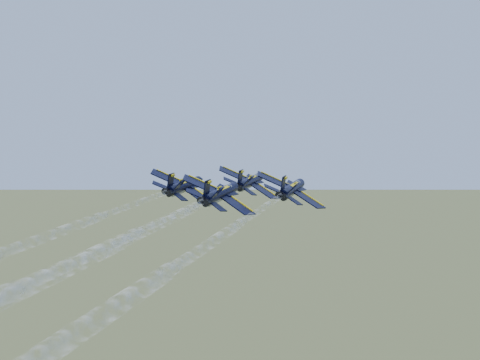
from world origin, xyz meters
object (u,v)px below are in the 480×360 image
at_px(jet_lead, 250,181).
at_px(jet_left, 185,186).
at_px(jet_slot, 221,193).
at_px(jet_right, 292,189).

bearing_deg(jet_lead, jet_left, -128.44).
relative_size(jet_lead, jet_slot, 1.00).
distance_m(jet_lead, jet_right, 14.51).
height_order(jet_left, jet_right, same).
relative_size(jet_right, jet_slot, 1.00).
bearing_deg(jet_slot, jet_lead, 93.50).
xyz_separation_m(jet_left, jet_right, (18.47, 2.46, 0.00)).
bearing_deg(jet_left, jet_slot, -44.39).
relative_size(jet_lead, jet_right, 1.00).
xyz_separation_m(jet_right, jet_slot, (-7.67, -10.83, 0.00)).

